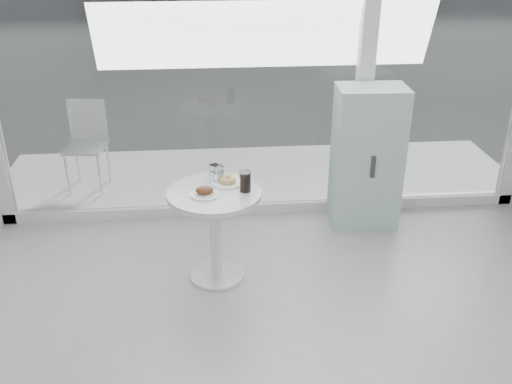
{
  "coord_description": "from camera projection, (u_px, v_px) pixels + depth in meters",
  "views": [
    {
      "loc": [
        -0.52,
        -1.98,
        2.65
      ],
      "look_at": [
        -0.2,
        1.7,
        0.85
      ],
      "focal_mm": 40.0,
      "sensor_mm": 36.0,
      "label": 1
    }
  ],
  "objects": [
    {
      "name": "storefront",
      "position": [
        275.0,
        35.0,
        4.91
      ],
      "size": [
        5.0,
        0.14,
        3.0
      ],
      "color": "silver",
      "rests_on": "ground"
    },
    {
      "name": "cola_glass",
      "position": [
        245.0,
        182.0,
        4.27
      ],
      "size": [
        0.09,
        0.09,
        0.16
      ],
      "color": "white",
      "rests_on": "main_table"
    },
    {
      "name": "plate_donut",
      "position": [
        227.0,
        181.0,
        4.42
      ],
      "size": [
        0.24,
        0.24,
        0.06
      ],
      "color": "white",
      "rests_on": "main_table"
    },
    {
      "name": "water_tumbler_b",
      "position": [
        219.0,
        175.0,
        4.43
      ],
      "size": [
        0.08,
        0.08,
        0.13
      ],
      "color": "white",
      "rests_on": "main_table"
    },
    {
      "name": "water_tumbler_a",
      "position": [
        214.0,
        172.0,
        4.48
      ],
      "size": [
        0.07,
        0.07,
        0.12
      ],
      "color": "white",
      "rests_on": "main_table"
    },
    {
      "name": "room_shell",
      "position": [
        393.0,
        204.0,
        1.63
      ],
      "size": [
        6.0,
        6.0,
        6.0
      ],
      "color": "white",
      "rests_on": "ground"
    },
    {
      "name": "mint_cabinet",
      "position": [
        367.0,
        158.0,
        5.18
      ],
      "size": [
        0.63,
        0.44,
        1.32
      ],
      "rotation": [
        0.0,
        0.0,
        -0.05
      ],
      "color": "#8FB6A4",
      "rests_on": "ground"
    },
    {
      "name": "patio_deck",
      "position": [
        258.0,
        175.0,
        6.36
      ],
      "size": [
        5.6,
        1.6,
        0.05
      ],
      "primitive_type": "cube",
      "color": "white",
      "rests_on": "ground"
    },
    {
      "name": "main_table",
      "position": [
        215.0,
        217.0,
        4.39
      ],
      "size": [
        0.72,
        0.72,
        0.77
      ],
      "color": "silver",
      "rests_on": "ground"
    },
    {
      "name": "street",
      "position": [
        222.0,
        11.0,
        17.3
      ],
      "size": [
        40.0,
        24.0,
        0.0
      ],
      "primitive_type": "cube",
      "color": "#353535",
      "rests_on": "ground"
    },
    {
      "name": "plate_fritter",
      "position": [
        205.0,
        192.0,
        4.23
      ],
      "size": [
        0.22,
        0.22,
        0.07
      ],
      "color": "white",
      "rests_on": "main_table"
    },
    {
      "name": "patio_chair",
      "position": [
        87.0,
        139.0,
        5.87
      ],
      "size": [
        0.44,
        0.44,
        0.91
      ],
      "rotation": [
        0.0,
        0.0,
        -0.12
      ],
      "color": "silver",
      "rests_on": "patio_deck"
    }
  ]
}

